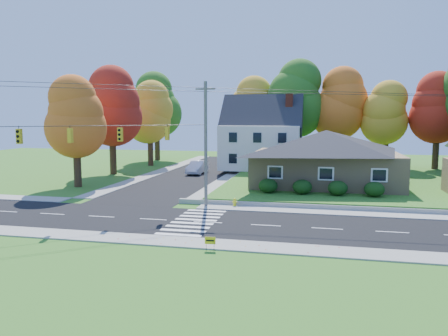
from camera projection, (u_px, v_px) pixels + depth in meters
The scene contains 22 objects.
ground at pixel (208, 223), 30.01m from camera, with size 120.00×120.00×0.00m, color #3D7923.
road_main at pixel (208, 222), 30.01m from camera, with size 90.00×8.00×0.02m, color black.
road_cross at pixel (198, 172), 56.93m from camera, with size 8.00×44.00×0.02m, color black.
sidewalk_north at pixel (224, 207), 34.85m from camera, with size 90.00×2.00×0.08m, color #9C9A90.
sidewalk_south at pixel (186, 242), 25.15m from camera, with size 90.00×2.00×0.08m, color #9C9A90.
lawn at pixel (371, 181), 47.59m from camera, with size 30.00×30.00×0.50m, color #3D7923.
ranch_house at pixel (326, 157), 43.44m from camera, with size 14.60×10.60×5.40m.
colonial_house at pixel (262, 137), 56.62m from camera, with size 10.40×8.40×9.60m.
hedge_row at pixel (320, 187), 37.78m from camera, with size 10.70×1.70×1.27m.
traffic_infrastructure at pixel (210, 147), 30.74m from camera, with size 38.10×10.66×10.00m.
tree_lot_0 at pixel (253, 109), 62.43m from camera, with size 6.72×6.72×12.51m.
tree_lot_1 at pixel (296, 99), 60.03m from camera, with size 7.84×7.84×14.60m.
tree_lot_2 at pixel (340, 104), 59.80m from camera, with size 7.28×7.28×13.56m.
tree_lot_3 at pixel (387, 113), 57.71m from camera, with size 6.16×6.16×11.47m.
tree_lot_4 at pixel (438, 108), 55.39m from camera, with size 6.72×6.72×12.51m.
tree_west_0 at pixel (75, 117), 44.41m from camera, with size 6.16×6.16×11.47m.
tree_west_1 at pixel (112, 107), 54.17m from camera, with size 7.28×7.28×13.56m.
tree_west_2 at pixel (150, 113), 63.74m from camera, with size 6.72×6.72×12.51m.
tree_west_3 at pixel (157, 105), 71.77m from camera, with size 7.84×7.84×14.60m.
white_car at pixel (197, 167), 55.32m from camera, with size 1.73×4.96×1.63m, color silver.
fire_hydrant at pixel (235, 203), 35.19m from camera, with size 0.41×0.32×0.71m.
yard_sign at pixel (210, 241), 23.72m from camera, with size 0.60×0.08×0.75m.
Camera 1 is at (7.36, -28.44, 7.27)m, focal length 35.00 mm.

